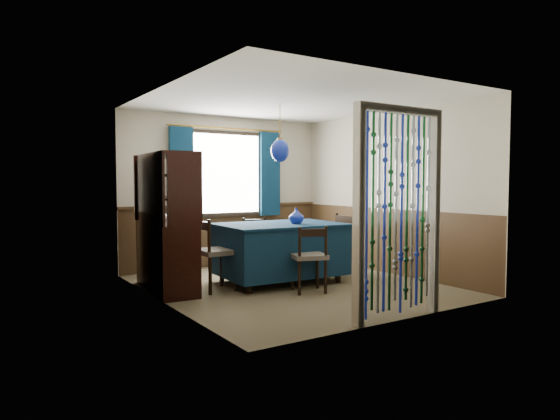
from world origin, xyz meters
TOP-DOWN VIEW (x-y plane):
  - floor at (0.00, 0.00)m, footprint 4.00×4.00m
  - ceiling at (0.00, 0.00)m, footprint 4.00×4.00m
  - wall_back at (0.00, 2.00)m, footprint 3.60×0.00m
  - wall_front at (0.00, -2.00)m, footprint 3.60×0.00m
  - wall_left at (-1.80, 0.00)m, footprint 0.00×4.00m
  - wall_right at (1.80, 0.00)m, footprint 0.00×4.00m
  - wainscot_back at (0.00, 1.99)m, footprint 3.60×0.00m
  - wainscot_front at (0.00, -1.99)m, footprint 3.60×0.00m
  - wainscot_left at (-1.79, 0.00)m, footprint 0.00×4.00m
  - wainscot_right at (1.79, 0.00)m, footprint 0.00×4.00m
  - window at (0.00, 1.95)m, footprint 1.32×0.12m
  - doorway at (0.00, -1.94)m, footprint 1.16×0.12m
  - dining_table at (-0.00, 0.29)m, footprint 1.77×1.27m
  - chair_near at (-0.04, -0.45)m, footprint 0.53×0.52m
  - chair_far at (0.04, 1.00)m, footprint 0.50×0.48m
  - chair_left at (-1.02, 0.30)m, footprint 0.46×0.48m
  - chair_right at (0.99, 0.23)m, footprint 0.47×0.49m
  - sideboard at (-1.54, 0.65)m, footprint 0.57×1.39m
  - pendant_lamp at (-0.00, 0.29)m, footprint 0.26×0.26m
  - vase_table at (0.16, 0.13)m, footprint 0.25×0.25m
  - bowl_shelf at (-1.48, 0.38)m, footprint 0.24×0.24m
  - vase_sideboard at (-1.48, 0.98)m, footprint 0.21×0.21m

SIDE VIEW (x-z plane):
  - floor at x=0.00m, z-range 0.00..0.00m
  - chair_near at x=-0.04m, z-range 0.03..0.88m
  - chair_far at x=0.04m, z-range 0.03..0.89m
  - dining_table at x=0.00m, z-range 0.06..0.89m
  - chair_right at x=0.99m, z-range 0.03..0.96m
  - wainscot_back at x=0.00m, z-range -1.30..2.30m
  - wainscot_front at x=0.00m, z-range -1.30..2.30m
  - wainscot_left at x=-1.79m, z-range -1.50..2.50m
  - wainscot_right at x=1.79m, z-range -1.50..2.50m
  - chair_left at x=-1.02m, z-range 0.03..0.97m
  - sideboard at x=-1.54m, z-range -0.28..1.50m
  - vase_table at x=0.16m, z-range 0.83..1.03m
  - vase_sideboard at x=-1.48m, z-range 0.89..1.07m
  - doorway at x=0.00m, z-range -0.04..2.14m
  - bowl_shelf at x=-1.48m, z-range 1.21..1.27m
  - wall_back at x=0.00m, z-range -0.55..3.05m
  - wall_front at x=0.00m, z-range -0.55..3.05m
  - wall_left at x=-1.80m, z-range -0.75..3.25m
  - wall_right at x=1.80m, z-range -0.75..3.25m
  - window at x=0.00m, z-range 0.84..2.26m
  - pendant_lamp at x=0.00m, z-range 1.44..2.26m
  - ceiling at x=0.00m, z-range 2.50..2.50m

